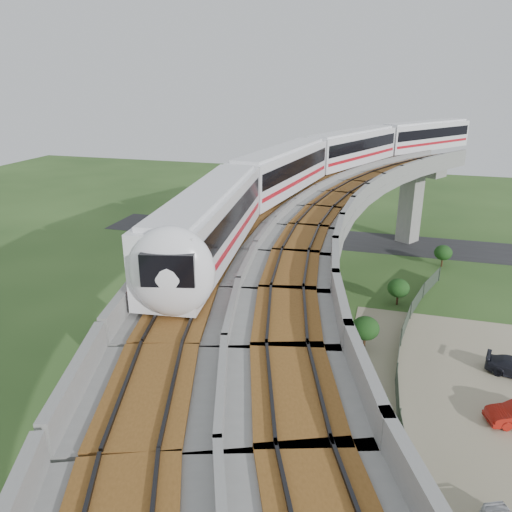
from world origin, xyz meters
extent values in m
plane|color=#28461C|center=(0.00, 0.00, 0.00)|extent=(160.00, 160.00, 0.00)
cube|color=gray|center=(14.00, -2.00, 0.02)|extent=(18.00, 26.00, 0.04)
cube|color=#232326|center=(0.00, 30.00, 0.01)|extent=(60.00, 8.00, 0.03)
cube|color=#99968E|center=(9.12, 31.80, 4.20)|extent=(2.86, 2.93, 8.40)
cube|color=#99968E|center=(9.12, 31.80, 9.00)|extent=(7.21, 5.74, 1.20)
cube|color=#99968E|center=(0.91, 10.42, 4.20)|extent=(2.35, 2.51, 8.40)
cube|color=#99968E|center=(0.91, 10.42, 9.00)|extent=(7.31, 3.58, 1.20)
cube|color=#99968E|center=(0.91, -10.42, 4.20)|extent=(2.35, 2.51, 8.40)
cube|color=#99968E|center=(0.91, -10.42, 9.00)|extent=(7.31, 3.58, 1.20)
cube|color=gray|center=(6.19, 26.54, 10.00)|extent=(16.42, 20.91, 0.80)
cube|color=gray|center=(2.33, 28.44, 10.90)|extent=(8.66, 17.08, 1.00)
cube|color=gray|center=(10.04, 24.64, 10.90)|extent=(8.66, 17.08, 1.00)
cube|color=brown|center=(4.21, 27.51, 10.46)|extent=(10.68, 18.08, 0.12)
cube|color=black|center=(4.21, 27.51, 10.58)|extent=(9.69, 17.59, 0.12)
cube|color=brown|center=(8.16, 25.56, 10.46)|extent=(10.68, 18.08, 0.12)
cube|color=black|center=(8.16, 25.56, 10.58)|extent=(9.69, 17.59, 0.12)
cube|color=gray|center=(0.70, 9.13, 10.00)|extent=(11.77, 20.03, 0.80)
cube|color=gray|center=(-3.55, 9.78, 10.90)|extent=(3.22, 18.71, 1.00)
cube|color=gray|center=(4.95, 8.47, 10.90)|extent=(3.22, 18.71, 1.00)
cube|color=brown|center=(-1.48, 9.46, 10.46)|extent=(5.44, 19.05, 0.12)
cube|color=black|center=(-1.48, 9.46, 10.58)|extent=(4.35, 18.88, 0.12)
cube|color=brown|center=(2.87, 8.79, 10.46)|extent=(5.44, 19.05, 0.12)
cube|color=black|center=(2.87, 8.79, 10.58)|extent=(4.35, 18.88, 0.12)
cube|color=gray|center=(0.70, -9.13, 10.00)|extent=(11.77, 20.03, 0.80)
cube|color=gray|center=(-3.55, -9.78, 10.90)|extent=(3.22, 18.71, 1.00)
cube|color=gray|center=(4.95, -8.47, 10.90)|extent=(3.22, 18.71, 1.00)
cube|color=brown|center=(-1.48, -9.46, 10.46)|extent=(5.44, 19.05, 0.12)
cube|color=black|center=(-1.48, -9.46, 10.58)|extent=(4.35, 18.88, 0.12)
cube|color=brown|center=(2.87, -8.79, 10.46)|extent=(5.44, 19.05, 0.12)
cube|color=black|center=(2.87, -8.79, 10.58)|extent=(4.35, 18.88, 0.12)
cube|color=white|center=(-1.81, -6.93, 12.24)|extent=(4.35, 15.21, 3.20)
cube|color=white|center=(-1.81, -6.93, 13.94)|extent=(3.73, 14.40, 0.22)
cube|color=black|center=(-1.81, -6.93, 12.69)|extent=(4.35, 14.62, 1.15)
cube|color=red|center=(-1.81, -6.93, 11.49)|extent=(4.35, 14.62, 0.30)
cube|color=black|center=(-1.81, -6.93, 10.78)|extent=(3.31, 12.88, 0.28)
cube|color=white|center=(-1.60, 8.63, 12.24)|extent=(4.75, 15.23, 3.20)
cube|color=white|center=(-1.60, 8.63, 13.94)|extent=(4.12, 14.41, 0.22)
cube|color=black|center=(-1.60, 8.63, 12.69)|extent=(4.73, 14.64, 1.15)
cube|color=red|center=(-1.60, 8.63, 11.49)|extent=(4.73, 14.64, 0.30)
cube|color=black|center=(-1.60, 8.63, 10.78)|extent=(3.65, 12.89, 0.28)
cube|color=white|center=(2.47, 23.65, 12.24)|extent=(8.20, 14.90, 3.20)
cube|color=white|center=(2.47, 23.65, 13.94)|extent=(7.42, 14.00, 0.22)
cube|color=black|center=(2.47, 23.65, 12.69)|extent=(8.03, 14.37, 1.15)
cube|color=red|center=(2.47, 23.65, 11.49)|extent=(8.03, 14.37, 0.30)
cube|color=black|center=(2.47, 23.65, 10.78)|extent=(6.60, 12.52, 0.28)
cube|color=white|center=(10.14, 37.18, 12.24)|extent=(11.13, 13.64, 3.20)
cube|color=white|center=(10.14, 37.18, 13.94)|extent=(10.25, 12.71, 0.22)
cube|color=black|center=(10.14, 37.18, 12.69)|extent=(10.82, 13.19, 1.15)
cube|color=red|center=(10.14, 37.18, 11.49)|extent=(10.82, 13.19, 0.30)
cube|color=black|center=(10.14, 37.18, 10.78)|extent=(9.15, 11.36, 0.28)
ellipsoid|color=white|center=(-0.59, -14.08, 12.39)|extent=(3.65, 2.53, 3.64)
cylinder|color=#2D382D|center=(12.25, 19.29, 0.75)|extent=(0.08, 0.08, 1.50)
cube|color=#2D382D|center=(11.38, 16.98, 0.75)|extent=(1.69, 4.77, 1.40)
cylinder|color=#2D382D|center=(10.62, 14.63, 0.75)|extent=(0.08, 0.08, 1.50)
cube|color=#2D382D|center=(9.98, 12.24, 0.75)|extent=(1.23, 4.91, 1.40)
cylinder|color=#2D382D|center=(9.45, 9.83, 0.75)|extent=(0.08, 0.08, 1.50)
cube|color=#2D382D|center=(9.03, 7.39, 0.75)|extent=(0.75, 4.99, 1.40)
cylinder|color=#2D382D|center=(8.74, 4.94, 0.75)|extent=(0.08, 0.08, 1.50)
cube|color=#2D382D|center=(8.56, 2.47, 0.75)|extent=(0.27, 5.04, 1.40)
cylinder|color=#2D382D|center=(8.50, 0.00, 0.75)|extent=(0.08, 0.08, 1.50)
cube|color=#2D382D|center=(8.56, -2.47, 0.75)|extent=(0.27, 5.04, 1.40)
cylinder|color=#2D382D|center=(8.74, -4.94, 0.75)|extent=(0.08, 0.08, 1.50)
cube|color=#2D382D|center=(9.03, -7.39, 0.75)|extent=(0.75, 4.99, 1.40)
cylinder|color=#2D382D|center=(9.45, -9.83, 0.75)|extent=(0.08, 0.08, 1.50)
cylinder|color=#382314|center=(12.75, 23.60, 0.51)|extent=(0.18, 0.18, 1.03)
ellipsoid|color=#123B16|center=(12.75, 23.60, 1.59)|extent=(1.88, 1.88, 1.60)
cylinder|color=#382314|center=(8.31, 12.50, 0.51)|extent=(0.18, 0.18, 1.03)
ellipsoid|color=#123B16|center=(8.31, 12.50, 1.61)|extent=(1.94, 1.94, 1.65)
cylinder|color=#382314|center=(6.08, 3.61, 0.62)|extent=(0.18, 0.18, 1.24)
ellipsoid|color=#123B16|center=(6.08, 3.61, 1.85)|extent=(2.04, 2.04, 1.74)
cylinder|color=#382314|center=(7.20, -5.30, 0.58)|extent=(0.18, 0.18, 1.17)
ellipsoid|color=#123B16|center=(7.20, -5.30, 1.73)|extent=(1.87, 1.87, 1.59)
camera|label=1|loc=(7.31, -30.09, 19.41)|focal=35.00mm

